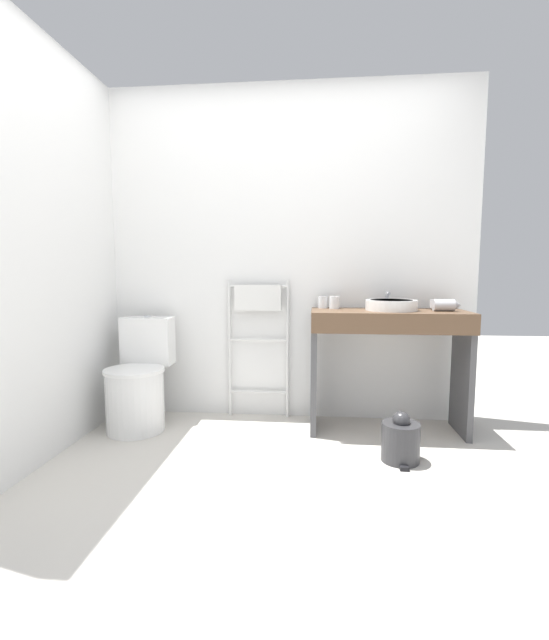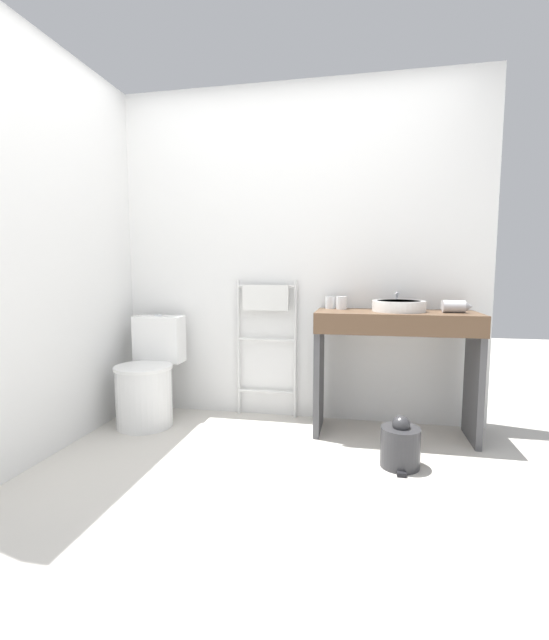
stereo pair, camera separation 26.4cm
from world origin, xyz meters
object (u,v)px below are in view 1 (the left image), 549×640
towel_radiator (258,318)px  cup_near_wall (323,302)px  sink_basin (391,305)px  cup_near_edge (335,302)px  trash_bin (401,440)px  hair_dryer (444,305)px  toilet (138,385)px

towel_radiator → cup_near_wall: bearing=-5.2°
sink_basin → cup_near_edge: 0.40m
trash_bin → cup_near_wall: bearing=124.7°
trash_bin → cup_near_edge: bearing=121.2°
cup_near_edge → hair_dryer: (0.73, -0.12, -0.00)m
cup_near_edge → hair_dryer: size_ratio=0.48×
towel_radiator → hair_dryer: bearing=-8.8°
hair_dryer → towel_radiator: bearing=171.2°
cup_near_wall → trash_bin: size_ratio=0.29×
trash_bin → towel_radiator: bearing=143.3°
cup_near_edge → sink_basin: bearing=-15.1°
sink_basin → toilet: bearing=-175.9°
sink_basin → cup_near_wall: bearing=162.6°
toilet → sink_basin: bearing=4.1°
toilet → hair_dryer: hair_dryer is taller
toilet → hair_dryer: 2.21m
cup_near_wall → sink_basin: bearing=-17.4°
hair_dryer → sink_basin: bearing=178.0°
cup_near_wall → hair_dryer: 0.83m
sink_basin → cup_near_edge: cup_near_edge is taller
cup_near_edge → hair_dryer: bearing=-9.0°
trash_bin → toilet: bearing=167.7°
cup_near_edge → trash_bin: (0.37, -0.62, -0.77)m
cup_near_wall → hair_dryer: bearing=-11.0°
toilet → sink_basin: size_ratio=2.25×
toilet → towel_radiator: 0.99m
sink_basin → cup_near_wall: cup_near_wall is taller
towel_radiator → sink_basin: bearing=-11.3°
towel_radiator → cup_near_wall: size_ratio=12.16×
towel_radiator → cup_near_edge: (0.57, -0.09, 0.13)m
towel_radiator → sink_basin: size_ratio=3.00×
sink_basin → towel_radiator: bearing=168.7°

